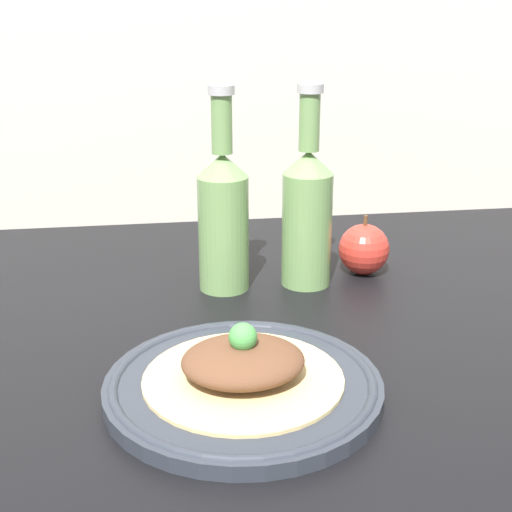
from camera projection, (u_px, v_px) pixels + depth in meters
ground_plane at (301, 367)px, 81.83cm from camera, size 180.00×110.00×4.00cm
plate at (243, 385)px, 72.10cm from camera, size 28.28×28.28×1.93cm
plated_food at (243, 365)px, 71.28cm from camera, size 20.39×20.39×6.30cm
cider_bottle_left at (223, 215)px, 95.54cm from camera, size 6.87×6.87×27.63cm
cider_bottle_right at (307, 212)px, 97.11cm from camera, size 6.87×6.87×27.63cm
apple at (364, 249)px, 103.12cm from camera, size 7.36×7.36×8.77cm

